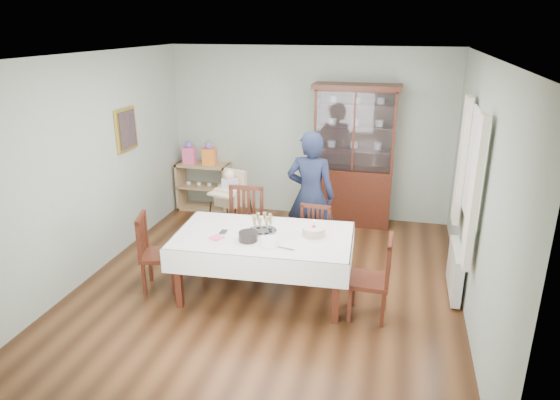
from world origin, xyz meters
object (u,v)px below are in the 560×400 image
(woman, at_px, (310,196))
(champagne_tray, at_px, (262,227))
(gift_bag_pink, at_px, (189,154))
(chair_far_right, at_px, (311,257))
(chair_end_right, at_px, (370,293))
(dining_table, at_px, (264,264))
(gift_bag_orange, at_px, (209,155))
(birthday_cake, at_px, (314,232))
(sideboard, at_px, (204,186))
(high_chair, at_px, (231,214))
(china_cabinet, at_px, (354,154))
(chair_far_left, at_px, (244,244))
(chair_end_left, at_px, (160,266))

(woman, distance_m, champagne_tray, 1.12)
(gift_bag_pink, bearing_deg, chair_far_right, -38.50)
(chair_end_right, bearing_deg, dining_table, -97.39)
(gift_bag_orange, bearing_deg, birthday_cake, -47.96)
(dining_table, xyz_separation_m, birthday_cake, (0.56, 0.08, 0.43))
(dining_table, relative_size, chair_far_right, 2.30)
(sideboard, height_order, high_chair, high_chair)
(gift_bag_pink, xyz_separation_m, gift_bag_orange, (0.35, 0.00, 0.01))
(chair_end_right, bearing_deg, woman, -144.47)
(china_cabinet, xyz_separation_m, gift_bag_pink, (-2.73, 0.00, -0.16))
(gift_bag_pink, bearing_deg, gift_bag_orange, 0.00)
(chair_far_left, xyz_separation_m, champagne_tray, (0.41, -0.55, 0.51))
(chair_far_right, relative_size, high_chair, 0.83)
(woman, bearing_deg, sideboard, -32.95)
(dining_table, bearing_deg, birthday_cake, 8.52)
(china_cabinet, height_order, gift_bag_orange, china_cabinet)
(china_cabinet, xyz_separation_m, chair_far_right, (-0.29, -1.93, -0.86))
(chair_far_left, height_order, chair_end_right, chair_far_left)
(chair_far_left, relative_size, high_chair, 0.96)
(birthday_cake, bearing_deg, champagne_tray, -179.85)
(birthday_cake, distance_m, gift_bag_orange, 3.26)
(high_chair, bearing_deg, china_cabinet, 51.22)
(china_cabinet, relative_size, birthday_cake, 7.35)
(chair_end_right, height_order, gift_bag_pink, gift_bag_pink)
(champagne_tray, bearing_deg, chair_far_left, 126.54)
(chair_far_left, relative_size, chair_far_right, 1.16)
(high_chair, bearing_deg, birthday_cake, -25.78)
(china_cabinet, distance_m, sideboard, 2.60)
(chair_end_left, relative_size, gift_bag_pink, 2.53)
(chair_end_right, xyz_separation_m, woman, (-0.90, 1.33, 0.59))
(dining_table, relative_size, woman, 1.18)
(champagne_tray, height_order, gift_bag_orange, gift_bag_orange)
(chair_far_right, distance_m, high_chair, 1.55)
(chair_end_left, distance_m, birthday_cake, 1.91)
(china_cabinet, xyz_separation_m, champagne_tray, (-0.79, -2.42, -0.30))
(high_chair, xyz_separation_m, birthday_cake, (1.43, -1.27, 0.39))
(gift_bag_orange, bearing_deg, chair_far_left, -57.83)
(chair_far_left, distance_m, champagne_tray, 0.86)
(gift_bag_pink, bearing_deg, sideboard, 5.07)
(dining_table, xyz_separation_m, gift_bag_orange, (-1.62, 2.50, 0.59))
(gift_bag_pink, bearing_deg, chair_end_right, -40.04)
(high_chair, height_order, birthday_cake, high_chair)
(dining_table, xyz_separation_m, woman, (0.33, 1.14, 0.49))
(sideboard, xyz_separation_m, woman, (2.08, -1.38, 0.47))
(high_chair, bearing_deg, sideboard, 143.20)
(china_cabinet, xyz_separation_m, sideboard, (-2.50, 0.02, -0.72))
(chair_end_left, bearing_deg, woman, -66.24)
(woman, xyz_separation_m, gift_bag_pink, (-2.30, 1.36, 0.09))
(china_cabinet, distance_m, gift_bag_pink, 2.73)
(chair_far_left, height_order, chair_end_left, chair_far_left)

